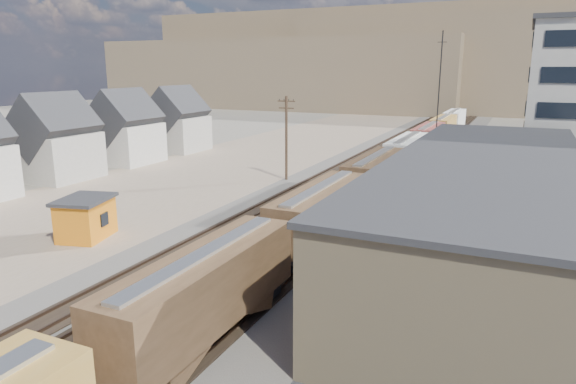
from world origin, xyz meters
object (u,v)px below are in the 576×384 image
at_px(parked_car_blue, 559,180).
at_px(maintenance_shed, 86,218).
at_px(utility_pole_north, 286,136).
at_px(freight_train, 393,162).

bearing_deg(parked_car_blue, maintenance_shed, 179.50).
xyz_separation_m(utility_pole_north, parked_car_blue, (29.69, 9.46, -4.48)).
xyz_separation_m(utility_pole_north, maintenance_shed, (-5.25, -26.35, -3.60)).
height_order(utility_pole_north, parked_car_blue, utility_pole_north).
bearing_deg(parked_car_blue, utility_pole_north, 151.46).
xyz_separation_m(freight_train, maintenance_shed, (-17.54, -28.60, -1.09)).
height_order(utility_pole_north, maintenance_shed, utility_pole_north).
bearing_deg(maintenance_shed, parked_car_blue, 45.71).
bearing_deg(utility_pole_north, maintenance_shed, -101.26).
relative_size(freight_train, maintenance_shed, 22.67).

